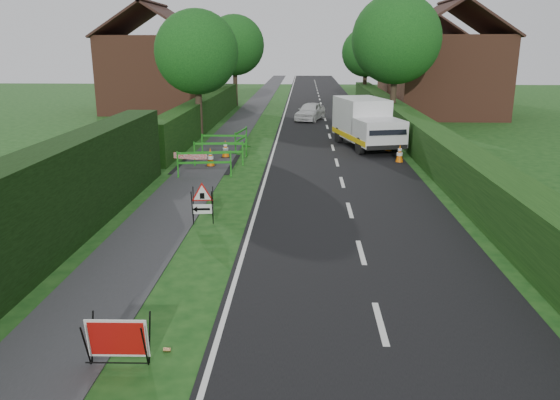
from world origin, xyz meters
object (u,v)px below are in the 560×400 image
object	(u,v)px
works_van	(366,122)
hatchback_car	(310,111)
red_rect_sign	(117,339)
triangle_sign	(201,200)

from	to	relation	value
works_van	hatchback_car	distance (m)	10.20
red_rect_sign	hatchback_car	bearing A→B (deg)	82.26
red_rect_sign	hatchback_car	xyz separation A→B (m)	(3.26, 29.15, 0.13)
red_rect_sign	triangle_sign	bearing A→B (deg)	88.41
red_rect_sign	works_van	distance (m)	20.19
red_rect_sign	works_van	bearing A→B (deg)	71.74
triangle_sign	works_van	bearing A→B (deg)	59.00
works_van	red_rect_sign	bearing A→B (deg)	-121.25
triangle_sign	works_van	xyz separation A→B (m)	(5.84, 12.31, 0.53)
works_van	hatchback_car	size ratio (longest dim) A/B	1.55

